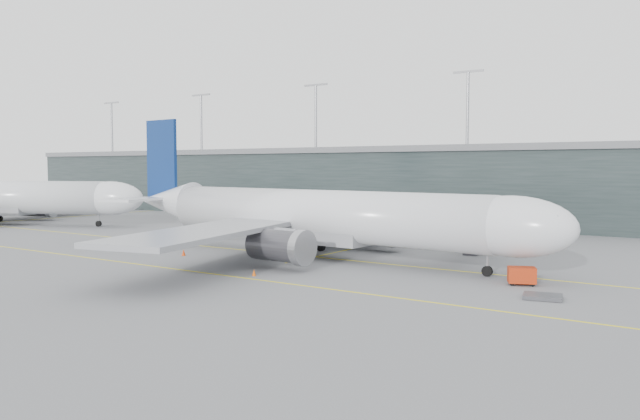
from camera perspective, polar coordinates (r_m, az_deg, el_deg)
The scene contains 17 objects.
ground at distance 83.45m, azimuth -1.81°, elevation -3.71°, with size 320.00×320.00×0.00m, color slate.
taxiline_a at distance 80.26m, azimuth -3.48°, elevation -4.01°, with size 160.00×0.25×0.02m, color yellow.
taxiline_b at distance 68.35m, azimuth -11.65°, elevation -5.49°, with size 160.00×0.25×0.02m, color yellow.
taxiline_lead_main at distance 97.98m, azimuth 7.41°, elevation -2.58°, with size 0.25×60.00×0.02m, color yellow.
taxiline_lead_adj at distance 151.30m, azimuth -20.88°, elevation -0.50°, with size 0.25×60.00×0.02m, color yellow.
terminal at distance 134.24m, azimuth 12.73°, elevation 2.38°, with size 240.00×36.00×29.00m.
main_aircraft at distance 76.66m, azimuth -0.49°, elevation -0.55°, with size 64.82×60.80×18.17m.
jet_bridge at distance 93.77m, azimuth 16.04°, elevation -0.26°, with size 7.79×44.14×5.99m.
gse_cart at distance 62.10m, azimuth 17.97°, elevation -5.68°, with size 2.94×2.46×1.71m.
baggage_dolly at distance 56.53m, azimuth 19.69°, elevation -7.45°, with size 3.16×2.53×0.32m, color #3B3C40.
uld_a at distance 94.11m, azimuth 0.02°, elevation -2.23°, with size 2.24×1.88×1.87m.
uld_b at distance 93.96m, azimuth 0.52°, elevation -2.21°, with size 2.62×2.39×1.95m.
uld_c at distance 92.56m, azimuth 2.86°, elevation -2.38°, with size 2.22×1.95×1.73m.
cone_nose at distance 64.13m, azimuth 18.34°, elevation -5.92°, with size 0.46×0.46×0.73m, color #CD3D0B.
cone_wing_stbd at distance 64.42m, azimuth -6.05°, elevation -5.72°, with size 0.43×0.43×0.68m, color #DC550C.
cone_wing_port at distance 88.28m, azimuth 8.85°, elevation -3.13°, with size 0.39×0.39×0.62m, color #EB5B0D.
cone_tail at distance 80.22m, azimuth -12.37°, elevation -3.82°, with size 0.50×0.50×0.80m, color red.
Camera 1 is at (48.07, -67.29, 11.19)m, focal length 35.00 mm.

